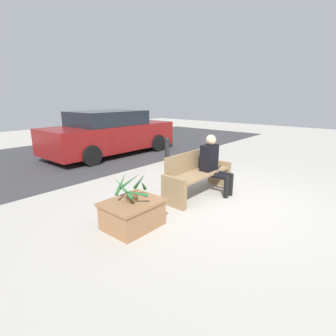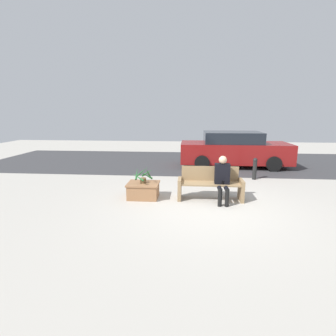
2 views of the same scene
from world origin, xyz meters
name	(u,v)px [view 2 (image 2 of 2)]	position (x,y,z in m)	size (l,w,h in m)	color
ground_plane	(210,207)	(0.00, 0.00, 0.00)	(30.00, 30.00, 0.00)	#ADA89E
road_surface	(200,162)	(0.00, 6.13, 0.00)	(20.00, 6.00, 0.01)	#38383A
bench	(210,184)	(0.04, 0.67, 0.42)	(1.74, 0.53, 0.87)	#8C704C
person_seated	(222,177)	(0.34, 0.48, 0.67)	(0.39, 0.63, 1.21)	black
planter_box	(143,190)	(-1.78, 0.62, 0.23)	(0.86, 0.71, 0.42)	#936642
potted_plant	(143,176)	(-1.78, 0.61, 0.62)	(0.58, 0.58, 0.46)	brown
parked_car	(234,150)	(1.38, 5.21, 0.74)	(4.59, 1.98, 1.50)	maroon
bollard_post	(255,168)	(1.76, 2.94, 0.41)	(0.15, 0.15, 0.77)	black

